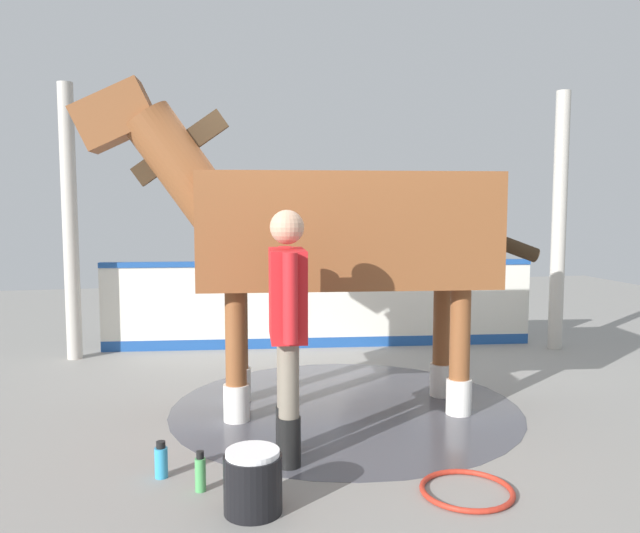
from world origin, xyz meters
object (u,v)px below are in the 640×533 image
Objects in this scene: horse at (330,232)px; handler at (287,319)px; bottle_shampoo at (161,461)px; hose_coil at (467,490)px; wash_bucket at (253,482)px; bottle_spray at (200,473)px.

horse is 2.28× the size of handler.
bottle_shampoo reaches higher than hose_coil.
wash_bucket is 0.75m from bottle_shampoo.
handler is 7.21× the size of bottle_shampoo.
horse is 10.71× the size of wash_bucket.
wash_bucket reaches higher than bottle_spray.
bottle_spray reaches higher than hose_coil.
horse is 2.23m from hose_coil.
hose_coil is at bearing 111.25° from horse.
horse is 15.55× the size of bottle_spray.
handler is 1.47m from hose_coil.
bottle_spray is (-0.23, 0.24, 0.01)m from bottle_shampoo.
hose_coil is at bearing 166.60° from bottle_spray.
horse is 1.21m from handler.
hose_coil is at bearing 160.97° from bottle_shampoo.
handler reaches higher than bottle_spray.
wash_bucket is 1.53× the size of bottle_shampoo.
horse is at bearing 68.46° from handler.
wash_bucket is (0.30, 0.65, -0.76)m from handler.
handler is 1.15m from bottle_shampoo.
handler is 4.70× the size of wash_bucket.
bottle_shampoo is at bearing -167.06° from handler.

